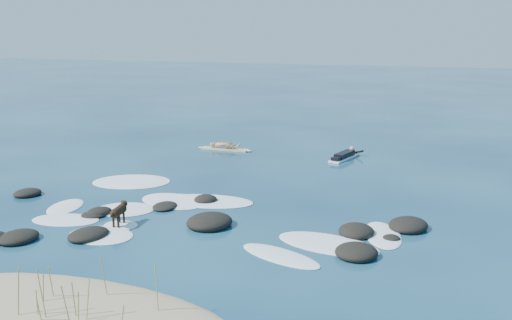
% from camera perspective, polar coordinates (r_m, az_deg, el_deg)
% --- Properties ---
extents(ground, '(160.00, 160.00, 0.00)m').
position_cam_1_polar(ground, '(19.64, -5.37, -4.94)').
color(ground, '#0A2642').
rests_on(ground, ground).
extents(dune_grass, '(4.04, 1.92, 1.19)m').
position_cam_1_polar(dune_grass, '(12.66, -18.70, -13.08)').
color(dune_grass, olive).
rests_on(dune_grass, ground).
extents(reef_rocks, '(15.05, 6.77, 0.51)m').
position_cam_1_polar(reef_rocks, '(17.92, -8.15, -6.45)').
color(reef_rocks, black).
rests_on(reef_rocks, ground).
extents(breaking_foam, '(12.93, 8.10, 0.12)m').
position_cam_1_polar(breaking_foam, '(19.56, -7.74, -5.05)').
color(breaking_foam, white).
rests_on(breaking_foam, ground).
extents(standing_surfer_rig, '(2.92, 0.58, 1.67)m').
position_cam_1_polar(standing_surfer_rig, '(28.91, -3.16, 2.28)').
color(standing_surfer_rig, beige).
rests_on(standing_surfer_rig, ground).
extents(paddling_surfer_rig, '(1.38, 2.62, 0.45)m').
position_cam_1_polar(paddling_surfer_rig, '(27.34, 8.87, 0.44)').
color(paddling_surfer_rig, white).
rests_on(paddling_surfer_rig, ground).
extents(dog, '(0.39, 1.19, 0.75)m').
position_cam_1_polar(dog, '(18.30, -13.53, -4.96)').
color(dog, black).
rests_on(dog, ground).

